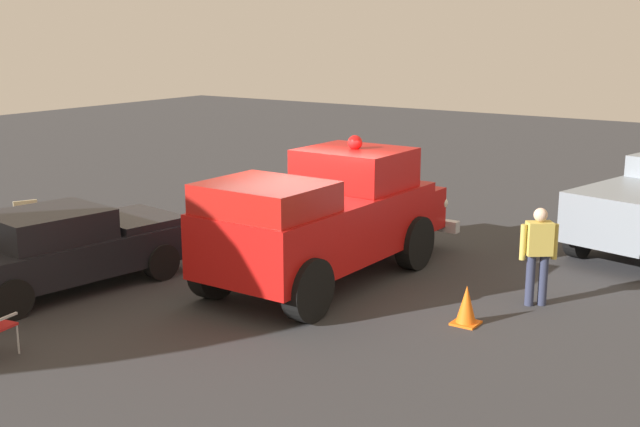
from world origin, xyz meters
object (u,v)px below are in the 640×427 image
at_px(vintage_fire_truck, 327,216).
at_px(traffic_cone, 466,306).
at_px(classic_hot_rod, 67,247).
at_px(lawn_chair_spare, 28,222).
at_px(spectator_seated, 263,212).
at_px(spectator_standing, 538,250).
at_px(lawn_chair_near_truck, 267,216).

distance_m(vintage_fire_truck, traffic_cone, 3.32).
xyz_separation_m(vintage_fire_truck, classic_hot_rod, (-3.57, -3.01, -0.45)).
bearing_deg(lawn_chair_spare, vintage_fire_truck, 15.78).
height_order(vintage_fire_truck, spectator_seated, vintage_fire_truck).
xyz_separation_m(vintage_fire_truck, traffic_cone, (3.11, -0.72, -0.89)).
relative_size(lawn_chair_spare, spectator_standing, 0.61).
distance_m(spectator_standing, traffic_cone, 1.74).
relative_size(vintage_fire_truck, lawn_chair_spare, 5.86).
relative_size(lawn_chair_spare, spectator_seated, 0.79).
xyz_separation_m(spectator_standing, traffic_cone, (-0.58, -1.50, -0.66)).
bearing_deg(spectator_seated, lawn_chair_spare, -141.12).
bearing_deg(vintage_fire_truck, classic_hot_rod, -139.82).
bearing_deg(spectator_standing, classic_hot_rod, -152.42).
height_order(vintage_fire_truck, traffic_cone, vintage_fire_truck).
bearing_deg(lawn_chair_near_truck, spectator_standing, -5.90).
distance_m(lawn_chair_spare, spectator_standing, 10.40).
height_order(spectator_seated, spectator_standing, spectator_standing).
height_order(lawn_chair_near_truck, spectator_seated, spectator_seated).
bearing_deg(vintage_fire_truck, spectator_standing, 11.96).
relative_size(classic_hot_rod, lawn_chair_near_truck, 4.50).
bearing_deg(spectator_standing, lawn_chair_near_truck, 174.10).
relative_size(classic_hot_rod, spectator_seated, 3.56).
bearing_deg(lawn_chair_spare, spectator_standing, 14.39).
bearing_deg(lawn_chair_near_truck, traffic_cone, -20.84).
height_order(lawn_chair_near_truck, spectator_standing, spectator_standing).
distance_m(vintage_fire_truck, lawn_chair_spare, 6.64).
height_order(classic_hot_rod, lawn_chair_spare, classic_hot_rod).
xyz_separation_m(lawn_chair_near_truck, spectator_standing, (6.22, -0.64, 0.37)).
relative_size(vintage_fire_truck, traffic_cone, 9.41).
distance_m(lawn_chair_near_truck, lawn_chair_spare, 5.02).
bearing_deg(traffic_cone, spectator_standing, 68.73).
distance_m(lawn_chair_near_truck, traffic_cone, 6.03).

